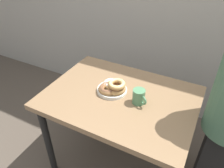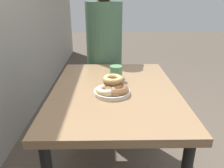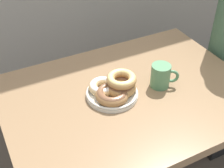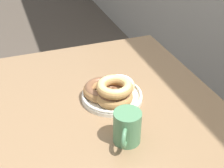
# 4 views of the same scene
# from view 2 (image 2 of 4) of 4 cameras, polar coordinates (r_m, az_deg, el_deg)

# --- Properties ---
(dining_table) EXTENTS (1.01, 0.74, 0.73)m
(dining_table) POSITION_cam_2_polar(r_m,az_deg,el_deg) (1.35, 0.68, -4.74)
(dining_table) COLOR #846647
(dining_table) RESTS_ON ground_plane
(donut_plate) EXTENTS (0.22, 0.23, 0.09)m
(donut_plate) POSITION_cam_2_polar(r_m,az_deg,el_deg) (1.23, 0.16, -0.84)
(donut_plate) COLOR silver
(donut_plate) RESTS_ON dining_table
(coffee_mug) EXTENTS (0.11, 0.08, 0.10)m
(coffee_mug) POSITION_cam_2_polar(r_m,az_deg,el_deg) (1.42, 1.12, 2.84)
(coffee_mug) COLOR #4C7F56
(coffee_mug) RESTS_ON dining_table
(person_figure) EXTENTS (0.34, 0.31, 1.39)m
(person_figure) POSITION_cam_2_polar(r_m,az_deg,el_deg) (1.97, -2.01, 6.58)
(person_figure) COLOR black
(person_figure) RESTS_ON ground_plane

